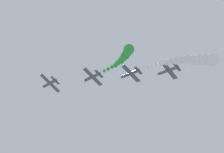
{
  "coord_description": "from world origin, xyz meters",
  "views": [
    {
      "loc": [
        -52.75,
        -61.92,
        39.63
      ],
      "look_at": [
        0.0,
        0.0,
        71.09
      ],
      "focal_mm": 38.06,
      "sensor_mm": 36.0,
      "label": 1
    }
  ],
  "objects_px": {
    "airplane_left_inner": "(92,77)",
    "airplane_left_outer": "(168,71)",
    "airplane_lead": "(50,83)",
    "airplane_right_inner": "(130,74)"
  },
  "relations": [
    {
      "from": "airplane_left_outer",
      "to": "airplane_right_inner",
      "type": "bearing_deg",
      "value": 143.88
    },
    {
      "from": "airplane_left_outer",
      "to": "airplane_lead",
      "type": "bearing_deg",
      "value": 141.29
    },
    {
      "from": "airplane_lead",
      "to": "airplane_left_inner",
      "type": "distance_m",
      "value": 15.54
    },
    {
      "from": "airplane_lead",
      "to": "airplane_right_inner",
      "type": "xyz_separation_m",
      "value": [
        22.49,
        -18.85,
        3.86
      ]
    },
    {
      "from": "airplane_left_inner",
      "to": "airplane_right_inner",
      "type": "relative_size",
      "value": 1.0
    },
    {
      "from": "airplane_right_inner",
      "to": "airplane_lead",
      "type": "bearing_deg",
      "value": 140.03
    },
    {
      "from": "airplane_left_inner",
      "to": "airplane_right_inner",
      "type": "distance_m",
      "value": 14.08
    },
    {
      "from": "airplane_right_inner",
      "to": "airplane_left_outer",
      "type": "height_order",
      "value": "airplane_left_outer"
    },
    {
      "from": "airplane_left_inner",
      "to": "airplane_left_outer",
      "type": "height_order",
      "value": "airplane_left_outer"
    },
    {
      "from": "airplane_lead",
      "to": "airplane_right_inner",
      "type": "bearing_deg",
      "value": -39.97
    }
  ]
}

